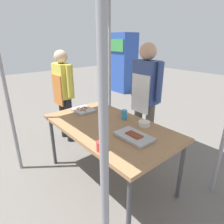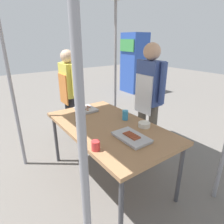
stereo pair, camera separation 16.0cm
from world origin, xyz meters
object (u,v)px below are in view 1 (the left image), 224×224
at_px(vendor_woman, 145,93).
at_px(customer_nearby, 63,90).
at_px(neighbor_stall_left, 124,63).
at_px(drink_cup_by_wok, 101,146).
at_px(stall_table, 109,129).
at_px(condiment_bowl, 144,124).
at_px(drink_cup_near_edge, 124,115).
at_px(tray_meat_skewers, 83,110).
at_px(tray_grilled_sausages, 134,136).

height_order(vendor_woman, customer_nearby, vendor_woman).
bearing_deg(neighbor_stall_left, drink_cup_by_wok, -45.70).
distance_m(stall_table, condiment_bowl, 0.41).
relative_size(stall_table, vendor_woman, 0.98).
distance_m(vendor_woman, customer_nearby, 1.35).
height_order(stall_table, drink_cup_by_wok, drink_cup_by_wok).
bearing_deg(drink_cup_near_edge, condiment_bowl, 8.84).
relative_size(condiment_bowl, drink_cup_near_edge, 1.13).
height_order(tray_meat_skewers, condiment_bowl, condiment_bowl).
bearing_deg(drink_cup_by_wok, tray_meat_skewers, 156.47).
bearing_deg(neighbor_stall_left, customer_nearby, -59.41).
xyz_separation_m(drink_cup_by_wok, neighbor_stall_left, (-3.49, 3.57, 0.14)).
bearing_deg(drink_cup_near_edge, vendor_woman, 102.74).
distance_m(condiment_bowl, neighbor_stall_left, 4.45).
height_order(stall_table, tray_grilled_sausages, tray_grilled_sausages).
bearing_deg(drink_cup_near_edge, tray_meat_skewers, -157.24).
height_order(customer_nearby, neighbor_stall_left, neighbor_stall_left).
bearing_deg(condiment_bowl, drink_cup_near_edge, -171.16).
distance_m(drink_cup_by_wok, customer_nearby, 1.75).
bearing_deg(tray_meat_skewers, drink_cup_near_edge, 22.76).
relative_size(condiment_bowl, neighbor_stall_left, 0.07).
bearing_deg(neighbor_stall_left, stall_table, -45.56).
relative_size(drink_cup_near_edge, drink_cup_by_wok, 1.34).
bearing_deg(vendor_woman, neighbor_stall_left, -38.89).
xyz_separation_m(drink_cup_near_edge, customer_nearby, (-1.29, -0.15, 0.09)).
bearing_deg(customer_nearby, neighbor_stall_left, 120.59).
xyz_separation_m(tray_grilled_sausages, customer_nearby, (-1.70, 0.11, 0.13)).
height_order(condiment_bowl, neighbor_stall_left, neighbor_stall_left).
xyz_separation_m(stall_table, drink_cup_by_wok, (0.37, -0.39, 0.10)).
relative_size(stall_table, tray_grilled_sausages, 4.19).
bearing_deg(tray_grilled_sausages, drink_cup_by_wok, -94.71).
bearing_deg(vendor_woman, drink_cup_by_wok, 113.14).
relative_size(drink_cup_by_wok, neighbor_stall_left, 0.05).
distance_m(stall_table, drink_cup_by_wok, 0.55).
xyz_separation_m(tray_meat_skewers, neighbor_stall_left, (-2.54, 3.16, 0.17)).
distance_m(tray_grilled_sausages, vendor_woman, 0.96).
distance_m(tray_grilled_sausages, condiment_bowl, 0.33).
bearing_deg(tray_grilled_sausages, customer_nearby, 176.42).
bearing_deg(customer_nearby, drink_cup_near_edge, 6.69).
bearing_deg(neighbor_stall_left, tray_meat_skewers, -51.20).
xyz_separation_m(tray_meat_skewers, condiment_bowl, (0.85, 0.28, 0.01)).
bearing_deg(drink_cup_by_wok, vendor_woman, 113.14).
bearing_deg(stall_table, condiment_bowl, 47.89).
bearing_deg(customer_nearby, stall_table, -4.63).
xyz_separation_m(tray_meat_skewers, vendor_woman, (0.45, 0.75, 0.21)).
bearing_deg(neighbor_stall_left, vendor_woman, -38.89).
height_order(drink_cup_by_wok, neighbor_stall_left, neighbor_stall_left).
bearing_deg(drink_cup_by_wok, tray_grilled_sausages, 85.29).
relative_size(vendor_woman, neighbor_stall_left, 0.88).
bearing_deg(vendor_woman, tray_meat_skewers, 58.99).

